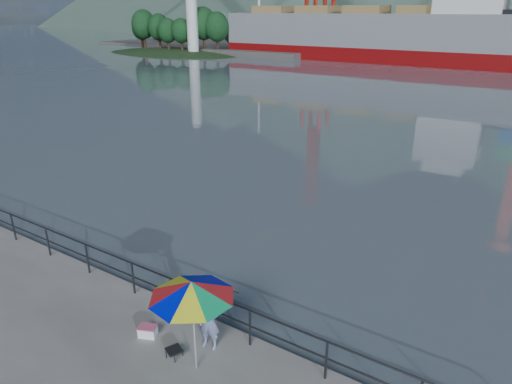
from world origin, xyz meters
TOP-DOWN VIEW (x-y plane):
  - guardrail at (0.00, 1.70)m, footprint 22.00×0.06m
  - lighthouse_islet at (-54.97, 61.99)m, footprint 48.00×26.40m
  - fisherman at (2.22, 1.12)m, footprint 0.61×0.47m
  - beach_umbrella at (2.41, 0.39)m, footprint 2.26×2.26m
  - folding_stool at (1.75, 0.38)m, footprint 0.45×0.45m
  - cooler_bag at (0.67, 0.58)m, footprint 0.51×0.44m
  - fishing_rod at (1.54, 2.15)m, footprint 0.43×1.74m
  - bulk_carrier at (-17.85, 69.13)m, footprint 48.08×8.32m

SIDE VIEW (x-z plane):
  - fishing_rod at x=1.54m, z-range -0.63..0.63m
  - folding_stool at x=1.75m, z-range 0.01..0.23m
  - cooler_bag at x=0.67m, z-range 0.00..0.25m
  - lighthouse_islet at x=-54.97m, z-range -9.34..9.86m
  - guardrail at x=0.00m, z-range 0.01..1.03m
  - fisherman at x=2.22m, z-range 0.00..1.50m
  - beach_umbrella at x=2.41m, z-range 0.95..3.26m
  - bulk_carrier at x=-17.85m, z-range -3.07..11.43m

